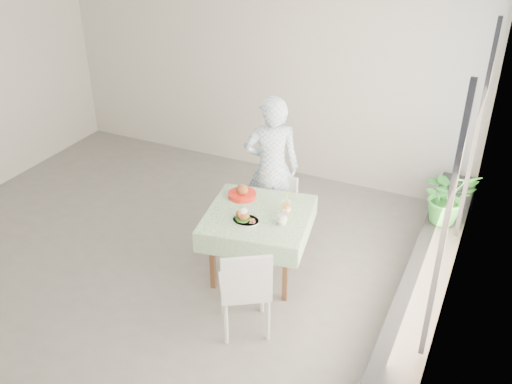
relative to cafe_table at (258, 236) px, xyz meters
The scene contains 14 objects.
floor 1.18m from the cafe_table, behind, with size 6.00×6.00×0.00m, color slate.
wall_back 2.75m from the cafe_table, 114.53° to the left, with size 6.00×0.02×2.80m, color beige.
wall_right 2.15m from the cafe_table, ahead, with size 0.02×5.00×2.80m, color beige.
window_pane 2.24m from the cafe_table, ahead, with size 0.01×4.80×2.18m, color #D1E0F9.
window_ledge 1.75m from the cafe_table, ahead, with size 0.40×4.80×0.50m, color black.
cafe_table is the anchor object (origin of this frame).
chair_far 0.72m from the cafe_table, 97.99° to the left, with size 0.44×0.44×0.79m.
chair_near 0.90m from the cafe_table, 73.03° to the right, with size 0.62×0.62×0.95m.
diner 0.88m from the cafe_table, 103.86° to the left, with size 0.63×0.41×1.73m, color #82ACD1.
main_dish 0.39m from the cafe_table, 108.03° to the right, with size 0.28×0.28×0.14m.
juice_cup_orange 0.45m from the cafe_table, 24.24° to the left, with size 0.10×0.10×0.28m.
juice_cup_lemonade 0.47m from the cafe_table, 16.91° to the right, with size 0.10×0.10×0.29m.
second_dish 0.50m from the cafe_table, 142.29° to the left, with size 0.30×0.30×0.14m.
potted_plant 2.05m from the cafe_table, 32.06° to the left, with size 0.56×0.48×0.62m, color #2A8031.
Camera 1 is at (3.17, -4.36, 3.79)m, focal length 40.00 mm.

